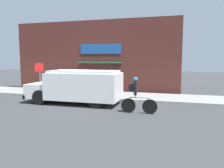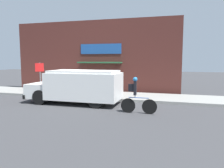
# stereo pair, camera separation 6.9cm
# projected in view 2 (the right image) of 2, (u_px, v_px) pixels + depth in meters

# --- Properties ---
(ground_plane) EXTENTS (70.00, 70.00, 0.00)m
(ground_plane) POSITION_uv_depth(u_px,v_px,m) (74.00, 99.00, 14.36)
(ground_plane) COLOR #38383A
(sidewalk) EXTENTS (28.00, 3.00, 0.16)m
(sidewalk) POSITION_uv_depth(u_px,v_px,m) (83.00, 94.00, 15.78)
(sidewalk) COLOR gray
(sidewalk) RESTS_ON ground_plane
(storefront) EXTENTS (13.55, 0.82, 5.63)m
(storefront) POSITION_uv_depth(u_px,v_px,m) (93.00, 57.00, 17.29)
(storefront) COLOR #4C231E
(storefront) RESTS_ON ground_plane
(school_bus) EXTENTS (5.57, 2.60, 1.96)m
(school_bus) POSITION_uv_depth(u_px,v_px,m) (78.00, 86.00, 12.80)
(school_bus) COLOR white
(school_bus) RESTS_ON ground_plane
(cyclist) EXTENTS (1.75, 0.22, 1.76)m
(cyclist) POSITION_uv_depth(u_px,v_px,m) (136.00, 96.00, 10.47)
(cyclist) COLOR black
(cyclist) RESTS_ON ground_plane
(stop_sign_post) EXTENTS (0.45, 0.45, 2.21)m
(stop_sign_post) POSITION_uv_depth(u_px,v_px,m) (40.00, 73.00, 15.64)
(stop_sign_post) COLOR slate
(stop_sign_post) RESTS_ON sidewalk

